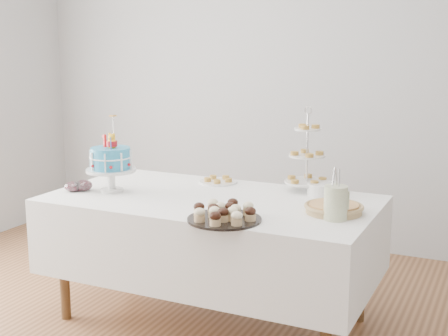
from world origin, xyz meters
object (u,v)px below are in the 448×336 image
at_px(tiered_stand, 307,156).
at_px(jam_bowl_a, 73,187).
at_px(birthday_cake, 111,171).
at_px(pastry_plate, 218,180).
at_px(pie, 334,208).
at_px(utensil_pitcher, 336,201).
at_px(table, 212,235).
at_px(plate_stack, 323,189).
at_px(cupcake_tray, 224,212).
at_px(jam_bowl_b, 83,186).

xyz_separation_m(tiered_stand, jam_bowl_a, (-1.29, -0.62, -0.19)).
xyz_separation_m(birthday_cake, pastry_plate, (0.49, 0.50, -0.11)).
bearing_deg(pie, jam_bowl_a, -172.64).
height_order(jam_bowl_a, utensil_pitcher, utensil_pitcher).
distance_m(table, pie, 0.79).
relative_size(pie, plate_stack, 1.69).
bearing_deg(plate_stack, utensil_pitcher, -66.54).
height_order(cupcake_tray, pastry_plate, cupcake_tray).
relative_size(pie, pastry_plate, 1.30).
xyz_separation_m(pie, plate_stack, (-0.17, 0.37, 0.01)).
distance_m(tiered_stand, utensil_pitcher, 0.64).
relative_size(birthday_cake, plate_stack, 2.48).
bearing_deg(tiered_stand, jam_bowl_a, -154.27).
relative_size(plate_stack, utensil_pitcher, 0.69).
bearing_deg(table, utensil_pitcher, -9.99).
height_order(table, plate_stack, plate_stack).
xyz_separation_m(cupcake_tray, tiered_stand, (0.18, 0.80, 0.18)).
height_order(table, pastry_plate, pastry_plate).
distance_m(pastry_plate, jam_bowl_b, 0.86).
bearing_deg(jam_bowl_b, utensil_pitcher, 1.47).
relative_size(table, jam_bowl_a, 18.15).
xyz_separation_m(birthday_cake, jam_bowl_b, (-0.17, -0.05, -0.10)).
height_order(pie, plate_stack, plate_stack).
xyz_separation_m(jam_bowl_b, utensil_pitcher, (1.58, 0.04, 0.07)).
bearing_deg(pie, utensil_pitcher, -71.14).
bearing_deg(tiered_stand, birthday_cake, -153.92).
xyz_separation_m(cupcake_tray, jam_bowl_a, (-1.11, 0.18, -0.01)).
bearing_deg(birthday_cake, cupcake_tray, 7.34).
relative_size(jam_bowl_b, utensil_pitcher, 0.42).
bearing_deg(cupcake_tray, pie, 39.09).
height_order(plate_stack, utensil_pitcher, utensil_pitcher).
height_order(jam_bowl_b, utensil_pitcher, utensil_pitcher).
distance_m(table, pastry_plate, 0.47).
relative_size(pastry_plate, jam_bowl_b, 2.18).
xyz_separation_m(cupcake_tray, jam_bowl_b, (-1.07, 0.22, -0.01)).
xyz_separation_m(jam_bowl_a, jam_bowl_b, (0.04, 0.04, 0.00)).
xyz_separation_m(table, jam_bowl_b, (-0.80, -0.18, 0.26)).
distance_m(plate_stack, jam_bowl_b, 1.47).
relative_size(pastry_plate, utensil_pitcher, 0.90).
height_order(birthday_cake, cupcake_tray, birthday_cake).
bearing_deg(pastry_plate, plate_stack, -2.05).
xyz_separation_m(birthday_cake, jam_bowl_a, (-0.22, -0.10, -0.10)).
distance_m(pie, jam_bowl_b, 1.55).
bearing_deg(birthday_cake, pie, 28.90).
distance_m(tiered_stand, jam_bowl_a, 1.45).
distance_m(birthday_cake, jam_bowl_b, 0.21).
bearing_deg(jam_bowl_b, tiered_stand, 24.87).
xyz_separation_m(pastry_plate, utensil_pitcher, (0.92, -0.51, 0.08)).
xyz_separation_m(birthday_cake, utensil_pitcher, (1.41, -0.01, -0.03)).
relative_size(birthday_cake, jam_bowl_b, 4.13).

